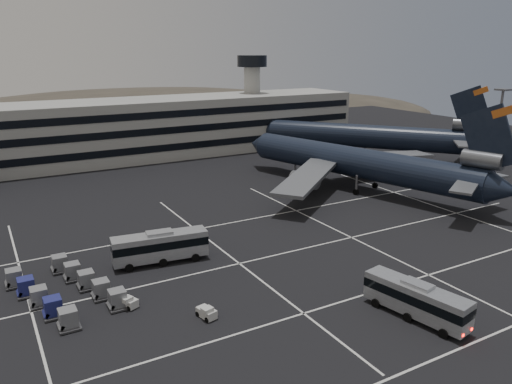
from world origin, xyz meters
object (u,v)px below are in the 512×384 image
(trijet_main, at_px, (360,163))
(tug_a, at_px, (207,312))
(bus_near, at_px, (416,299))
(bus_far, at_px, (160,245))
(uld_cluster, at_px, (64,288))

(trijet_main, height_order, tug_a, trijet_main)
(bus_near, bearing_deg, tug_a, 139.47)
(bus_far, distance_m, uld_cluster, 12.63)
(bus_far, xyz_separation_m, tug_a, (-0.49, -15.13, -1.68))
(bus_far, height_order, tug_a, bus_far)
(bus_near, bearing_deg, trijet_main, 44.80)
(trijet_main, bearing_deg, bus_near, -139.60)
(tug_a, bearing_deg, bus_near, -42.87)
(bus_near, relative_size, bus_far, 0.93)
(trijet_main, xyz_separation_m, uld_cluster, (-55.88, -16.68, -4.28))
(trijet_main, bearing_deg, uld_cluster, -178.83)
(trijet_main, distance_m, bus_near, 46.83)
(bus_near, relative_size, uld_cluster, 0.67)
(tug_a, bearing_deg, uld_cluster, 121.16)
(trijet_main, bearing_deg, bus_far, -178.49)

